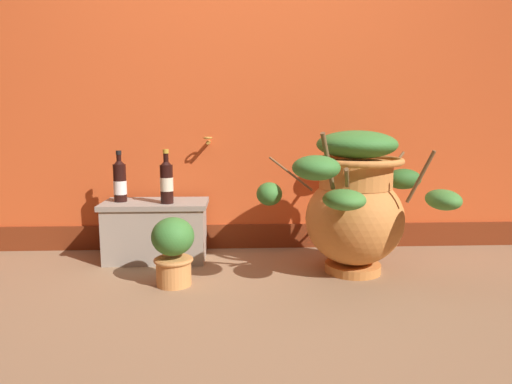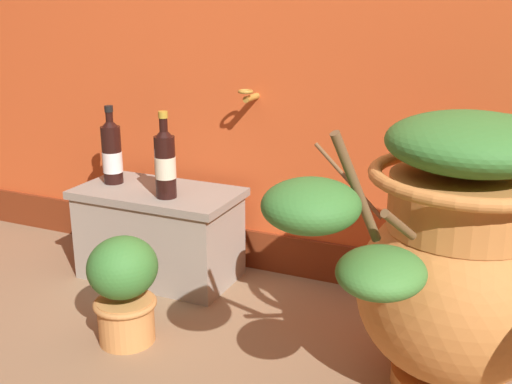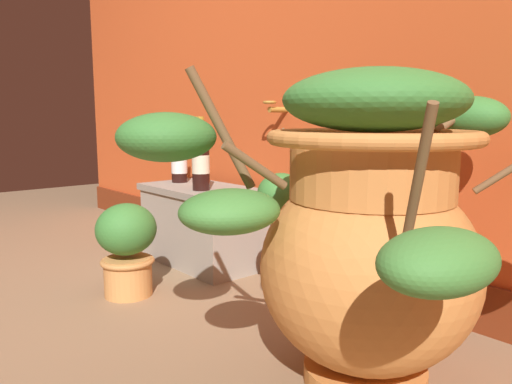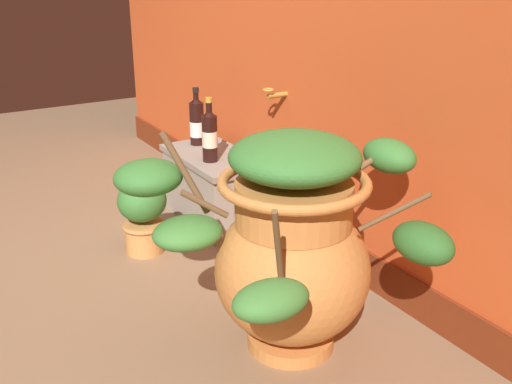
{
  "view_description": "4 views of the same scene",
  "coord_description": "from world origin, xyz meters",
  "px_view_note": "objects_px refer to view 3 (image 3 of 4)",
  "views": [
    {
      "loc": [
        -0.03,
        -1.9,
        0.85
      ],
      "look_at": [
        0.1,
        0.81,
        0.42
      ],
      "focal_mm": 32.37,
      "sensor_mm": 36.0,
      "label": 1
    },
    {
      "loc": [
        0.76,
        -1.05,
        1.07
      ],
      "look_at": [
        -0.05,
        0.77,
        0.44
      ],
      "focal_mm": 43.72,
      "sensor_mm": 36.0,
      "label": 2
    },
    {
      "loc": [
        1.34,
        -0.41,
        0.68
      ],
      "look_at": [
        0.12,
        0.65,
        0.43
      ],
      "focal_mm": 34.62,
      "sensor_mm": 36.0,
      "label": 3
    },
    {
      "loc": [
        2.21,
        -0.53,
        1.34
      ],
      "look_at": [
        0.03,
        0.79,
        0.35
      ],
      "focal_mm": 43.82,
      "sensor_mm": 36.0,
      "label": 4
    }
  ],
  "objects_px": {
    "terracotta_urn": "(366,227)",
    "potted_shrub": "(127,246)",
    "wine_bottle_left": "(179,156)",
    "wine_bottle_middle": "(201,159)"
  },
  "relations": [
    {
      "from": "wine_bottle_middle",
      "to": "potted_shrub",
      "type": "distance_m",
      "value": 0.51
    },
    {
      "from": "terracotta_urn",
      "to": "potted_shrub",
      "type": "relative_size",
      "value": 2.81
    },
    {
      "from": "wine_bottle_middle",
      "to": "potted_shrub",
      "type": "height_order",
      "value": "wine_bottle_middle"
    },
    {
      "from": "wine_bottle_left",
      "to": "wine_bottle_middle",
      "type": "bearing_deg",
      "value": -13.99
    },
    {
      "from": "terracotta_urn",
      "to": "potted_shrub",
      "type": "height_order",
      "value": "terracotta_urn"
    },
    {
      "from": "terracotta_urn",
      "to": "wine_bottle_left",
      "type": "relative_size",
      "value": 3.25
    },
    {
      "from": "wine_bottle_left",
      "to": "wine_bottle_middle",
      "type": "height_order",
      "value": "wine_bottle_middle"
    },
    {
      "from": "terracotta_urn",
      "to": "potted_shrub",
      "type": "distance_m",
      "value": 1.01
    },
    {
      "from": "terracotta_urn",
      "to": "wine_bottle_left",
      "type": "height_order",
      "value": "terracotta_urn"
    },
    {
      "from": "terracotta_urn",
      "to": "potted_shrub",
      "type": "bearing_deg",
      "value": -170.78
    }
  ]
}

